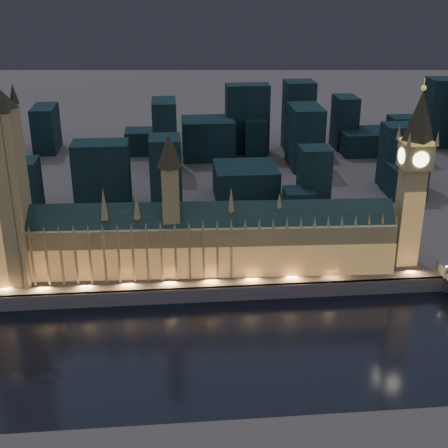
{
  "coord_description": "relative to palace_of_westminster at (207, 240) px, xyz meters",
  "views": [
    {
      "loc": [
        -22.79,
        -247.05,
        164.43
      ],
      "look_at": [
        5.0,
        55.0,
        38.0
      ],
      "focal_mm": 50.0,
      "sensor_mm": 36.0,
      "label": 1
    }
  ],
  "objects": [
    {
      "name": "embankment_wall",
      "position": [
        3.46,
        -20.74,
        -22.37
      ],
      "size": [
        2000.0,
        2.5,
        8.0
      ],
      "primitive_type": "cube",
      "color": "#504554",
      "rests_on": "ground"
    },
    {
      "name": "palace_of_westminster",
      "position": [
        0.0,
        0.0,
        0.0
      ],
      "size": [
        202.0,
        28.67,
        78.0
      ],
      "color": "#998359",
      "rests_on": "north_bank"
    },
    {
      "name": "elizabeth_tower",
      "position": [
        111.46,
        0.18,
        39.15
      ],
      "size": [
        18.0,
        18.0,
        103.39
      ],
      "color": "#998359",
      "rests_on": "north_bank"
    },
    {
      "name": "city_backdrop",
      "position": [
        40.51,
        184.74,
        5.03
      ],
      "size": [
        490.22,
        215.63,
        86.2
      ],
      "color": "black",
      "rests_on": "north_bank"
    },
    {
      "name": "north_bank",
      "position": [
        3.46,
        458.26,
        -22.37
      ],
      "size": [
        2000.0,
        960.0,
        8.0
      ],
      "primitive_type": "cube",
      "color": "#514140",
      "rests_on": "ground"
    },
    {
      "name": "ground_plane",
      "position": [
        3.46,
        -61.74,
        -26.37
      ],
      "size": [
        2000.0,
        2000.0,
        0.0
      ],
      "primitive_type": "plane",
      "color": "black",
      "rests_on": "ground"
    }
  ]
}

